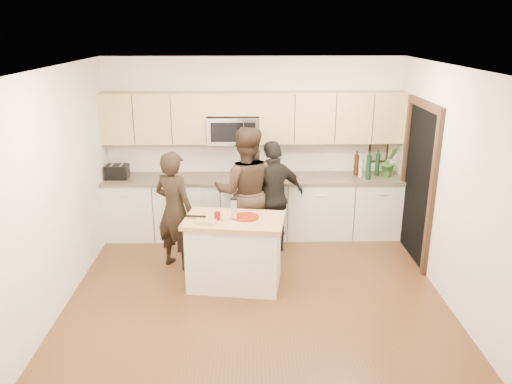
{
  "coord_description": "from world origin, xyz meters",
  "views": [
    {
      "loc": [
        -0.11,
        -5.55,
        3.13
      ],
      "look_at": [
        0.01,
        0.35,
        1.15
      ],
      "focal_mm": 35.0,
      "sensor_mm": 36.0,
      "label": 1
    }
  ],
  "objects_px": {
    "island": "(234,252)",
    "woman_center": "(246,192)",
    "woman_left": "(174,210)",
    "toaster": "(117,172)",
    "woman_right": "(273,197)"
  },
  "relations": [
    {
      "from": "island",
      "to": "woman_left",
      "type": "relative_size",
      "value": 0.8
    },
    {
      "from": "woman_right",
      "to": "woman_left",
      "type": "bearing_deg",
      "value": -6.28
    },
    {
      "from": "island",
      "to": "toaster",
      "type": "relative_size",
      "value": 3.94
    },
    {
      "from": "woman_center",
      "to": "toaster",
      "type": "bearing_deg",
      "value": -14.99
    },
    {
      "from": "toaster",
      "to": "woman_left",
      "type": "height_order",
      "value": "woman_left"
    },
    {
      "from": "island",
      "to": "woman_left",
      "type": "height_order",
      "value": "woman_left"
    },
    {
      "from": "woman_right",
      "to": "toaster",
      "type": "bearing_deg",
      "value": -39.21
    },
    {
      "from": "island",
      "to": "woman_left",
      "type": "xyz_separation_m",
      "value": [
        -0.8,
        0.55,
        0.35
      ]
    },
    {
      "from": "island",
      "to": "woman_right",
      "type": "distance_m",
      "value": 1.2
    },
    {
      "from": "woman_left",
      "to": "woman_center",
      "type": "relative_size",
      "value": 0.88
    },
    {
      "from": "island",
      "to": "toaster",
      "type": "height_order",
      "value": "toaster"
    },
    {
      "from": "island",
      "to": "woman_center",
      "type": "xyz_separation_m",
      "value": [
        0.14,
        0.98,
        0.46
      ]
    },
    {
      "from": "toaster",
      "to": "woman_left",
      "type": "xyz_separation_m",
      "value": [
        0.98,
        -1.03,
        -0.24
      ]
    },
    {
      "from": "woman_center",
      "to": "woman_right",
      "type": "relative_size",
      "value": 1.12
    },
    {
      "from": "island",
      "to": "woman_center",
      "type": "height_order",
      "value": "woman_center"
    }
  ]
}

